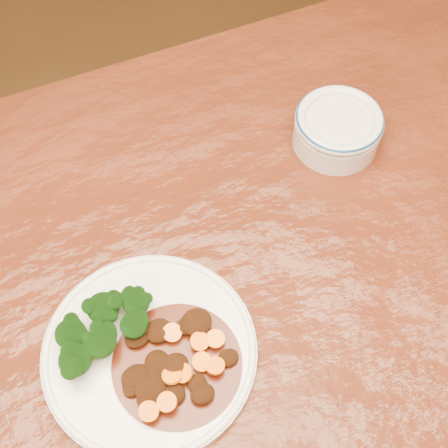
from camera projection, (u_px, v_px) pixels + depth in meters
name	position (u px, v px, depth m)	size (l,w,h in m)	color
dining_table	(197.00, 359.00, 0.78)	(1.54, 0.97, 0.75)	#4E1D0D
dinner_plate	(150.00, 351.00, 0.70)	(0.24, 0.24, 0.02)	white
broccoli_florets	(100.00, 330.00, 0.68)	(0.12, 0.08, 0.04)	#5B8947
mince_stew	(171.00, 364.00, 0.68)	(0.14, 0.14, 0.02)	#4D1608
dip_bowl	(338.00, 128.00, 0.84)	(0.12, 0.12, 0.05)	beige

